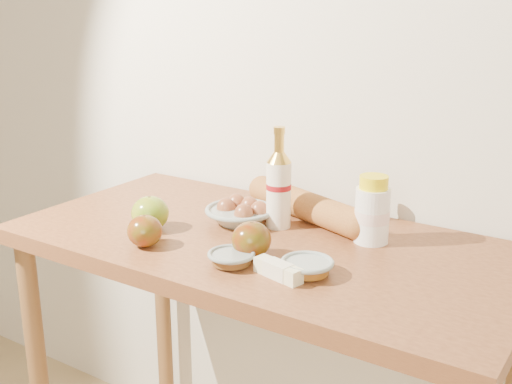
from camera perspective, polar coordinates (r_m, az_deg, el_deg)
back_wall at (r=1.69m, az=6.82°, el=12.12°), size 3.50×0.02×2.60m
table at (r=1.55m, az=0.61°, el=-8.37°), size 1.20×0.60×0.90m
bourbon_bottle at (r=1.54m, az=2.03°, el=0.44°), size 0.08×0.08×0.25m
cream_bottle at (r=1.48m, az=10.29°, el=-1.73°), size 0.09×0.09×0.16m
egg_bowl at (r=1.59m, az=-1.34°, el=-1.87°), size 0.21×0.21×0.06m
baguette at (r=1.62m, az=4.49°, el=-1.21°), size 0.44×0.22×0.07m
apple_yellowgreen at (r=1.56m, az=-9.39°, el=-1.87°), size 0.11×0.11×0.08m
apple_redgreen_front at (r=1.46m, az=-9.85°, el=-3.43°), size 0.10×0.10×0.07m
apple_redgreen_right at (r=1.38m, az=-0.41°, el=-4.26°), size 0.09×0.09×0.08m
sugar_bowl at (r=1.35m, az=-2.20°, el=-5.89°), size 0.13×0.13×0.03m
syrup_bowl at (r=1.31m, az=4.57°, el=-6.64°), size 0.12×0.12×0.03m
butter_stick at (r=1.29m, az=1.98°, el=-6.96°), size 0.12×0.06×0.03m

